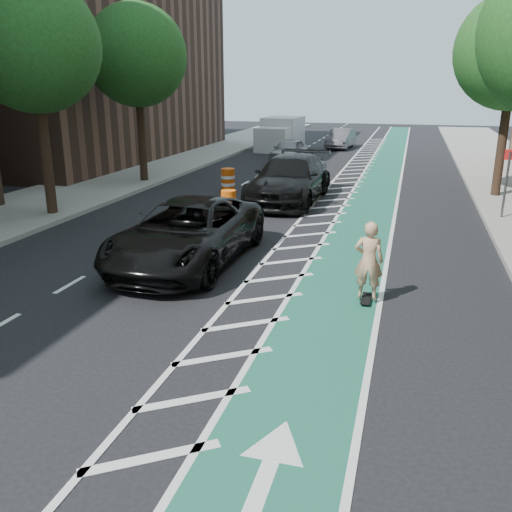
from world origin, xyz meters
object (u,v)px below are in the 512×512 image
(suv_near, at_px, (187,233))
(suv_far, at_px, (290,179))
(skateboarder, at_px, (369,260))
(barrel_a, at_px, (140,252))

(suv_near, xyz_separation_m, suv_far, (0.88, 8.55, 0.08))
(skateboarder, height_order, suv_near, skateboarder)
(suv_near, distance_m, suv_far, 8.60)
(skateboarder, distance_m, barrel_a, 5.99)
(barrel_a, bearing_deg, skateboarder, -8.10)
(suv_near, height_order, barrel_a, suv_near)
(suv_near, xyz_separation_m, barrel_a, (-1.07, -0.65, -0.43))
(skateboarder, xyz_separation_m, suv_near, (-4.83, 1.49, -0.13))
(suv_far, distance_m, barrel_a, 9.42)
(skateboarder, height_order, barrel_a, skateboarder)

